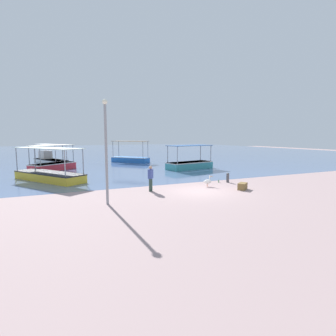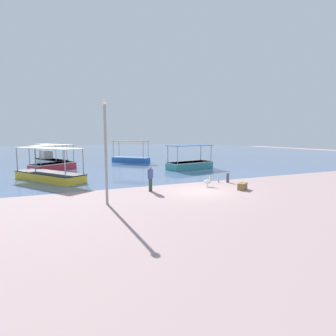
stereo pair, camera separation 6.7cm
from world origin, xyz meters
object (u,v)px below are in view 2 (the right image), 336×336
at_px(fishing_boat_near_right, 49,174).
at_px(lamp_post, 106,146).
at_px(fishing_boat_outer, 190,164).
at_px(fishing_boat_near_left, 50,159).
at_px(mooring_bollard, 228,177).
at_px(glass_bottle, 219,181).
at_px(pelican, 208,181).
at_px(fisherman_standing, 150,178).
at_px(cargo_crate, 242,186).
at_px(fishing_boat_far_right, 53,165).
at_px(fishing_boat_center, 131,158).

xyz_separation_m(fishing_boat_near_right, lamp_post, (2.91, -9.41, 2.58)).
bearing_deg(fishing_boat_outer, fishing_boat_near_left, 138.01).
distance_m(fishing_boat_outer, mooring_bollard, 8.82).
bearing_deg(glass_bottle, pelican, -147.71).
distance_m(fisherman_standing, cargo_crate, 6.29).
distance_m(fishing_boat_far_right, fisherman_standing, 15.42).
bearing_deg(pelican, lamp_post, -165.01).
bearing_deg(fisherman_standing, mooring_bollard, 5.64).
relative_size(fishing_boat_center, mooring_bollard, 6.60).
height_order(fishing_boat_center, glass_bottle, fishing_boat_center).
bearing_deg(fisherman_standing, fishing_boat_far_right, 112.26).
bearing_deg(fishing_boat_far_right, fishing_boat_near_left, 92.75).
bearing_deg(mooring_bollard, cargo_crate, -105.85).
xyz_separation_m(lamp_post, glass_bottle, (9.27, 3.10, -3.00)).
distance_m(mooring_bollard, fisherman_standing, 6.73).
bearing_deg(fishing_boat_outer, fishing_boat_near_right, -171.43).
height_order(lamp_post, cargo_crate, lamp_post).
distance_m(mooring_bollard, glass_bottle, 0.77).
distance_m(fishing_boat_outer, lamp_post, 16.35).
relative_size(fishing_boat_center, pelican, 6.33).
relative_size(mooring_bollard, glass_bottle, 2.85).
bearing_deg(fishing_boat_outer, fisherman_standing, -130.59).
relative_size(fishing_boat_near_left, fishing_boat_outer, 1.15).
relative_size(lamp_post, cargo_crate, 6.79).
relative_size(lamp_post, fisherman_standing, 3.25).
relative_size(fisherman_standing, cargo_crate, 2.09).
height_order(fishing_boat_near_left, mooring_bollard, fishing_boat_near_left).
bearing_deg(cargo_crate, fishing_boat_near_left, 116.61).
relative_size(pelican, lamp_post, 0.15).
bearing_deg(lamp_post, fishing_boat_near_left, 96.95).
height_order(fishing_boat_near_right, fisherman_standing, fishing_boat_near_right).
bearing_deg(fisherman_standing, fishing_boat_near_left, 105.65).
bearing_deg(cargo_crate, mooring_bollard, 74.15).
distance_m(pelican, mooring_bollard, 2.48).
xyz_separation_m(fishing_boat_near_left, pelican, (10.55, -22.35, -0.25)).
height_order(lamp_post, fisherman_standing, lamp_post).
distance_m(fishing_boat_near_right, fishing_boat_far_right, 7.03).
height_order(lamp_post, glass_bottle, lamp_post).
bearing_deg(glass_bottle, lamp_post, -161.52).
bearing_deg(fishing_boat_outer, lamp_post, -134.34).
distance_m(fishing_boat_near_left, fishing_boat_outer, 19.18).
height_order(fishing_boat_far_right, mooring_bollard, fishing_boat_far_right).
height_order(fishing_boat_center, fishing_boat_outer, fishing_boat_center).
xyz_separation_m(fishing_boat_near_right, cargo_crate, (12.08, -9.26, -0.30)).
bearing_deg(fishing_boat_far_right, lamp_post, -81.05).
bearing_deg(fishing_boat_near_right, lamp_post, -72.79).
distance_m(lamp_post, cargo_crate, 9.61).
bearing_deg(fishing_boat_near_left, mooring_bollard, -59.10).
relative_size(fishing_boat_far_right, glass_bottle, 18.07).
relative_size(fishing_boat_near_left, glass_bottle, 24.11).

